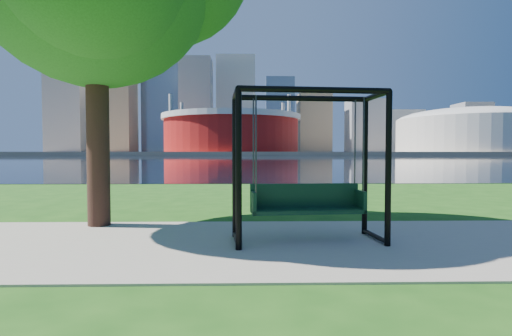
{
  "coord_description": "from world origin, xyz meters",
  "views": [
    {
      "loc": [
        -0.4,
        -6.91,
        1.49
      ],
      "look_at": [
        -0.25,
        0.0,
        1.22
      ],
      "focal_mm": 28.0,
      "sensor_mm": 36.0,
      "label": 1
    }
  ],
  "objects": [
    {
      "name": "swing",
      "position": [
        0.59,
        -0.36,
        1.2
      ],
      "size": [
        2.51,
        1.26,
        2.49
      ],
      "rotation": [
        0.0,
        0.0,
        0.09
      ],
      "color": "black",
      "rests_on": "ground"
    },
    {
      "name": "skyline",
      "position": [
        -4.27,
        319.39,
        35.89
      ],
      "size": [
        392.0,
        66.0,
        96.5
      ],
      "color": "gray",
      "rests_on": "far_bank"
    },
    {
      "name": "path",
      "position": [
        0.0,
        -0.5,
        0.01
      ],
      "size": [
        120.0,
        4.0,
        0.03
      ],
      "primitive_type": "cube",
      "color": "#9E937F",
      "rests_on": "ground"
    },
    {
      "name": "river",
      "position": [
        0.0,
        102.0,
        0.01
      ],
      "size": [
        900.0,
        180.0,
        0.02
      ],
      "primitive_type": "cube",
      "color": "black",
      "rests_on": "ground"
    },
    {
      "name": "arena",
      "position": [
        135.0,
        235.0,
        15.87
      ],
      "size": [
        84.0,
        84.0,
        26.56
      ],
      "color": "beige",
      "rests_on": "far_bank"
    },
    {
      "name": "ground",
      "position": [
        0.0,
        0.0,
        0.0
      ],
      "size": [
        900.0,
        900.0,
        0.0
      ],
      "primitive_type": "plane",
      "color": "#1E5114",
      "rests_on": "ground"
    },
    {
      "name": "far_bank",
      "position": [
        0.0,
        306.0,
        1.0
      ],
      "size": [
        900.0,
        228.0,
        2.0
      ],
      "primitive_type": "cube",
      "color": "#937F60",
      "rests_on": "ground"
    },
    {
      "name": "stadium",
      "position": [
        -10.0,
        235.0,
        14.23
      ],
      "size": [
        83.0,
        83.0,
        32.0
      ],
      "color": "maroon",
      "rests_on": "far_bank"
    }
  ]
}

